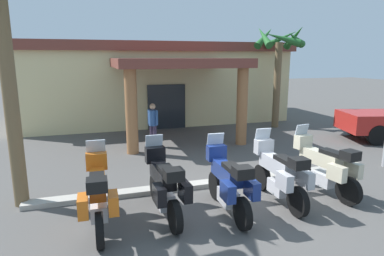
{
  "coord_description": "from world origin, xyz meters",
  "views": [
    {
      "loc": [
        -3.49,
        -6.66,
        3.34
      ],
      "look_at": [
        -0.49,
        2.91,
        1.2
      ],
      "focal_mm": 31.04,
      "sensor_mm": 36.0,
      "label": 1
    }
  ],
  "objects_px": {
    "motorcycle_orange": "(98,195)",
    "motorcycle_silver": "(280,174)",
    "motorcycle_black": "(164,185)",
    "palm_tree_near_portico": "(279,51)",
    "motorcycle_cream": "(325,166)",
    "pedestrian": "(153,122)",
    "motel_building": "(155,81)",
    "motorcycle_blue": "(229,183)"
  },
  "relations": [
    {
      "from": "motel_building",
      "to": "pedestrian",
      "type": "relative_size",
      "value": 8.26
    },
    {
      "from": "pedestrian",
      "to": "palm_tree_near_portico",
      "type": "distance_m",
      "value": 7.18
    },
    {
      "from": "motorcycle_blue",
      "to": "pedestrian",
      "type": "height_order",
      "value": "pedestrian"
    },
    {
      "from": "motorcycle_silver",
      "to": "motorcycle_cream",
      "type": "distance_m",
      "value": 1.36
    },
    {
      "from": "motorcycle_black",
      "to": "motorcycle_cream",
      "type": "bearing_deg",
      "value": -92.23
    },
    {
      "from": "motorcycle_cream",
      "to": "motorcycle_black",
      "type": "bearing_deg",
      "value": 82.58
    },
    {
      "from": "motel_building",
      "to": "motorcycle_cream",
      "type": "distance_m",
      "value": 11.76
    },
    {
      "from": "motel_building",
      "to": "motorcycle_silver",
      "type": "height_order",
      "value": "motel_building"
    },
    {
      "from": "motorcycle_black",
      "to": "pedestrian",
      "type": "relative_size",
      "value": 1.34
    },
    {
      "from": "motorcycle_black",
      "to": "palm_tree_near_portico",
      "type": "height_order",
      "value": "palm_tree_near_portico"
    },
    {
      "from": "motorcycle_black",
      "to": "motorcycle_blue",
      "type": "xyz_separation_m",
      "value": [
        1.35,
        -0.27,
        0.0
      ]
    },
    {
      "from": "motorcycle_cream",
      "to": "pedestrian",
      "type": "relative_size",
      "value": 1.33
    },
    {
      "from": "motorcycle_orange",
      "to": "motorcycle_cream",
      "type": "distance_m",
      "value": 5.41
    },
    {
      "from": "motorcycle_orange",
      "to": "palm_tree_near_portico",
      "type": "xyz_separation_m",
      "value": [
        8.6,
        7.61,
        2.94
      ]
    },
    {
      "from": "motorcycle_black",
      "to": "motel_building",
      "type": "bearing_deg",
      "value": -12.72
    },
    {
      "from": "motel_building",
      "to": "motorcycle_black",
      "type": "relative_size",
      "value": 6.18
    },
    {
      "from": "motorcycle_blue",
      "to": "motorcycle_black",
      "type": "bearing_deg",
      "value": 80.09
    },
    {
      "from": "motel_building",
      "to": "motorcycle_orange",
      "type": "bearing_deg",
      "value": -106.52
    },
    {
      "from": "motorcycle_orange",
      "to": "motorcycle_cream",
      "type": "relative_size",
      "value": 1.0
    },
    {
      "from": "motorcycle_black",
      "to": "motorcycle_silver",
      "type": "bearing_deg",
      "value": -95.02
    },
    {
      "from": "motorcycle_blue",
      "to": "motorcycle_cream",
      "type": "xyz_separation_m",
      "value": [
        2.71,
        0.29,
        0.0
      ]
    },
    {
      "from": "motorcycle_silver",
      "to": "pedestrian",
      "type": "height_order",
      "value": "pedestrian"
    },
    {
      "from": "motorcycle_silver",
      "to": "motel_building",
      "type": "bearing_deg",
      "value": 3.3
    },
    {
      "from": "motel_building",
      "to": "pedestrian",
      "type": "bearing_deg",
      "value": -101.99
    },
    {
      "from": "motel_building",
      "to": "motorcycle_black",
      "type": "height_order",
      "value": "motel_building"
    },
    {
      "from": "motorcycle_cream",
      "to": "pedestrian",
      "type": "bearing_deg",
      "value": 21.9
    },
    {
      "from": "motorcycle_blue",
      "to": "motorcycle_silver",
      "type": "bearing_deg",
      "value": -82.26
    },
    {
      "from": "motel_building",
      "to": "pedestrian",
      "type": "xyz_separation_m",
      "value": [
        -1.23,
        -5.85,
        -1.12
      ]
    },
    {
      "from": "motel_building",
      "to": "palm_tree_near_portico",
      "type": "xyz_separation_m",
      "value": [
        5.17,
        -4.02,
        1.56
      ]
    },
    {
      "from": "motorcycle_orange",
      "to": "motorcycle_silver",
      "type": "relative_size",
      "value": 1.0
    },
    {
      "from": "motorcycle_orange",
      "to": "motorcycle_cream",
      "type": "height_order",
      "value": "same"
    },
    {
      "from": "motel_building",
      "to": "palm_tree_near_portico",
      "type": "bearing_deg",
      "value": -37.92
    },
    {
      "from": "motorcycle_blue",
      "to": "pedestrian",
      "type": "distance_m",
      "value": 5.98
    },
    {
      "from": "motorcycle_black",
      "to": "motorcycle_blue",
      "type": "relative_size",
      "value": 1.0
    },
    {
      "from": "motorcycle_black",
      "to": "motorcycle_silver",
      "type": "distance_m",
      "value": 2.71
    },
    {
      "from": "motel_building",
      "to": "motorcycle_orange",
      "type": "height_order",
      "value": "motel_building"
    },
    {
      "from": "pedestrian",
      "to": "palm_tree_near_portico",
      "type": "bearing_deg",
      "value": -15.02
    },
    {
      "from": "motorcycle_orange",
      "to": "motorcycle_silver",
      "type": "bearing_deg",
      "value": -88.94
    },
    {
      "from": "motorcycle_blue",
      "to": "motorcycle_silver",
      "type": "relative_size",
      "value": 1.0
    },
    {
      "from": "motorcycle_black",
      "to": "pedestrian",
      "type": "distance_m",
      "value": 5.75
    },
    {
      "from": "motorcycle_orange",
      "to": "motorcycle_blue",
      "type": "height_order",
      "value": "same"
    },
    {
      "from": "motorcycle_black",
      "to": "motorcycle_silver",
      "type": "relative_size",
      "value": 1.0
    }
  ]
}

